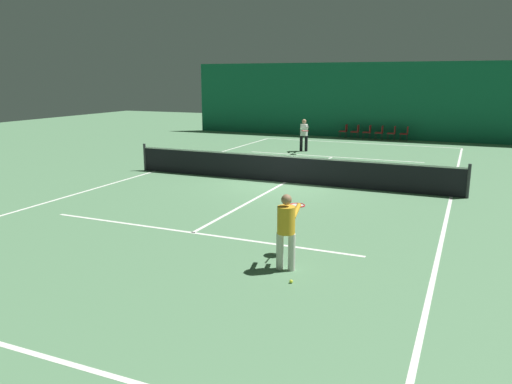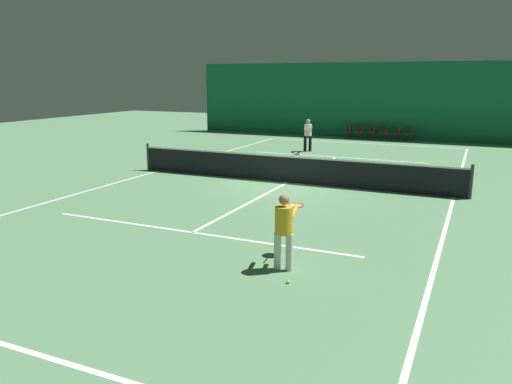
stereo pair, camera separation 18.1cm
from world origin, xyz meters
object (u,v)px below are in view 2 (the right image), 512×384
Objects in this scene: tennis_net at (288,168)px; courtside_chair_0 at (349,130)px; courtside_chair_2 at (373,131)px; courtside_chair_5 at (410,133)px; courtside_chair_4 at (398,132)px; tennis_ball at (288,282)px; player_near at (284,226)px; courtside_chair_3 at (385,132)px; player_far at (308,133)px; courtside_chair_1 at (361,131)px.

tennis_net reaches higher than courtside_chair_0.
courtside_chair_2 and courtside_chair_5 have the same top height.
courtside_chair_2 is 1.00× the size of courtside_chair_4.
tennis_ball is at bearing 7.67° from courtside_chair_2.
courtside_chair_2 is at bearing 0.92° from player_near.
courtside_chair_4 is at bearing -2.88° from player_near.
tennis_net is 13.97m from courtside_chair_3.
courtside_chair_0 is 12.73× the size of tennis_ball.
courtside_chair_4 is (3.41, 6.39, -0.45)m from player_far.
courtside_chair_3 is 0.72m from courtside_chair_4.
courtside_chair_2 is 1.00× the size of courtside_chair_5.
player_near is 21.71m from courtside_chair_3.
player_near reaches higher than tennis_net.
courtside_chair_2 is 0.72m from courtside_chair_3.
player_far is 6.42m from courtside_chair_0.
courtside_chair_2 is at bearing 97.67° from tennis_ball.
courtside_chair_3 is at bearing -0.97° from player_near.
tennis_net is 181.82× the size of tennis_ball.
courtside_chair_0 is 3.61m from courtside_chair_5.
player_near is 1.78× the size of courtside_chair_0.
courtside_chair_2 and courtside_chair_3 have the same top height.
courtside_chair_2 is (1.96, 6.39, -0.45)m from player_far.
player_near is at bearing 5.15° from courtside_chair_3.
courtside_chair_1 and courtside_chair_3 have the same top height.
player_far is at bearing 107.37° from tennis_ball.
courtside_chair_5 is (-0.50, 21.61, -0.39)m from player_near.
courtside_chair_3 is (1.44, 0.00, 0.00)m from courtside_chair_1.
player_near is at bearing 3.24° from courtside_chair_4.
tennis_net is 7.78m from player_far.
player_far is 1.91× the size of courtside_chair_0.
courtside_chair_5 is at bearing 92.13° from tennis_ball.
courtside_chair_1 reaches higher than tennis_ball.
player_far is at bearing 103.35° from tennis_net.
player_near reaches higher than courtside_chair_1.
courtside_chair_2 is (1.44, 0.00, 0.00)m from courtside_chair_0.
courtside_chair_0 is 1.00× the size of courtside_chair_3.
courtside_chair_3 is (2.69, 6.39, -0.45)m from player_far.
player_far is 1.91× the size of courtside_chair_3.
courtside_chair_1 and courtside_chair_4 have the same top height.
courtside_chair_3 is at bearing 95.83° from tennis_ball.
player_far is at bearing -11.00° from courtside_chair_1.
courtside_chair_3 reaches higher than tennis_ball.
courtside_chair_5 is at bearing 90.00° from courtside_chair_4.
courtside_chair_2 is 22.44m from tennis_ball.
courtside_chair_1 is 1.00× the size of courtside_chair_5.
courtside_chair_1 is 1.00× the size of courtside_chair_3.
courtside_chair_1 is (-3.39, 21.61, -0.39)m from player_near.
player_near reaches higher than courtside_chair_2.
courtside_chair_3 is 1.44m from courtside_chair_5.
player_far is 1.91× the size of courtside_chair_1.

